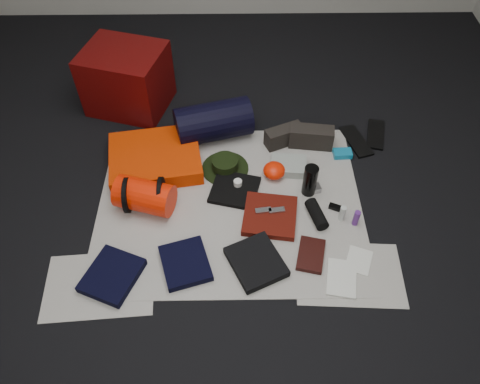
{
  "coord_description": "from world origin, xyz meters",
  "views": [
    {
      "loc": [
        0.04,
        -1.79,
        2.24
      ],
      "look_at": [
        0.06,
        0.01,
        0.1
      ],
      "focal_mm": 35.0,
      "sensor_mm": 36.0,
      "label": 1
    }
  ],
  "objects_px": {
    "red_cabinet": "(127,79)",
    "paperback_book": "(311,255)",
    "stuff_sack": "(145,196)",
    "water_bottle": "(310,180)",
    "compact_camera": "(312,189)",
    "navy_duffel": "(213,122)",
    "sleeping_pad": "(155,158)"
  },
  "relations": [
    {
      "from": "sleeping_pad",
      "to": "compact_camera",
      "type": "xyz_separation_m",
      "value": [
        1.0,
        -0.25,
        -0.03
      ]
    },
    {
      "from": "stuff_sack",
      "to": "paperback_book",
      "type": "distance_m",
      "value": 1.03
    },
    {
      "from": "water_bottle",
      "to": "navy_duffel",
      "type": "bearing_deg",
      "value": 139.16
    },
    {
      "from": "stuff_sack",
      "to": "paperback_book",
      "type": "xyz_separation_m",
      "value": [
        0.96,
        -0.37,
        -0.08
      ]
    },
    {
      "from": "stuff_sack",
      "to": "paperback_book",
      "type": "bearing_deg",
      "value": -21.16
    },
    {
      "from": "navy_duffel",
      "to": "red_cabinet",
      "type": "bearing_deg",
      "value": 134.17
    },
    {
      "from": "stuff_sack",
      "to": "navy_duffel",
      "type": "height_order",
      "value": "navy_duffel"
    },
    {
      "from": "sleeping_pad",
      "to": "paperback_book",
      "type": "relative_size",
      "value": 2.64
    },
    {
      "from": "navy_duffel",
      "to": "paperback_book",
      "type": "xyz_separation_m",
      "value": [
        0.56,
        -0.99,
        -0.12
      ]
    },
    {
      "from": "navy_duffel",
      "to": "water_bottle",
      "type": "distance_m",
      "value": 0.79
    },
    {
      "from": "sleeping_pad",
      "to": "paperback_book",
      "type": "bearing_deg",
      "value": -37.83
    },
    {
      "from": "stuff_sack",
      "to": "water_bottle",
      "type": "xyz_separation_m",
      "value": [
        0.99,
        0.1,
        0.01
      ]
    },
    {
      "from": "water_bottle",
      "to": "compact_camera",
      "type": "relative_size",
      "value": 2.14
    },
    {
      "from": "stuff_sack",
      "to": "navy_duffel",
      "type": "relative_size",
      "value": 0.67
    },
    {
      "from": "water_bottle",
      "to": "compact_camera",
      "type": "height_order",
      "value": "water_bottle"
    },
    {
      "from": "sleeping_pad",
      "to": "compact_camera",
      "type": "relative_size",
      "value": 5.72
    },
    {
      "from": "sleeping_pad",
      "to": "navy_duffel",
      "type": "distance_m",
      "value": 0.46
    },
    {
      "from": "red_cabinet",
      "to": "navy_duffel",
      "type": "relative_size",
      "value": 1.06
    },
    {
      "from": "red_cabinet",
      "to": "navy_duffel",
      "type": "height_order",
      "value": "red_cabinet"
    },
    {
      "from": "compact_camera",
      "to": "paperback_book",
      "type": "xyz_separation_m",
      "value": [
        -0.06,
        -0.48,
        -0.0
      ]
    },
    {
      "from": "red_cabinet",
      "to": "stuff_sack",
      "type": "height_order",
      "value": "red_cabinet"
    },
    {
      "from": "red_cabinet",
      "to": "paperback_book",
      "type": "xyz_separation_m",
      "value": [
        1.18,
        -1.35,
        -0.2
      ]
    },
    {
      "from": "red_cabinet",
      "to": "navy_duffel",
      "type": "bearing_deg",
      "value": -13.73
    },
    {
      "from": "red_cabinet",
      "to": "water_bottle",
      "type": "relative_size",
      "value": 2.49
    },
    {
      "from": "red_cabinet",
      "to": "stuff_sack",
      "type": "relative_size",
      "value": 1.58
    },
    {
      "from": "red_cabinet",
      "to": "water_bottle",
      "type": "height_order",
      "value": "red_cabinet"
    },
    {
      "from": "sleeping_pad",
      "to": "stuff_sack",
      "type": "bearing_deg",
      "value": -93.13
    },
    {
      "from": "stuff_sack",
      "to": "compact_camera",
      "type": "xyz_separation_m",
      "value": [
        1.02,
        0.11,
        -0.08
      ]
    },
    {
      "from": "paperback_book",
      "to": "stuff_sack",
      "type": "bearing_deg",
      "value": 172.2
    },
    {
      "from": "red_cabinet",
      "to": "navy_duffel",
      "type": "distance_m",
      "value": 0.72
    },
    {
      "from": "water_bottle",
      "to": "stuff_sack",
      "type": "bearing_deg",
      "value": -174.16
    },
    {
      "from": "paperback_book",
      "to": "sleeping_pad",
      "type": "bearing_deg",
      "value": 155.53
    }
  ]
}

